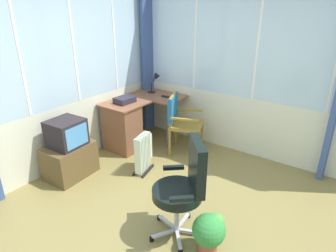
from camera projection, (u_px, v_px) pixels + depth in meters
ground at (178, 221)px, 3.32m from camera, size 4.85×5.02×0.06m
north_window_panel at (51, 76)px, 3.89m from camera, size 3.85×0.07×2.67m
east_window_panel at (256, 70)px, 4.25m from camera, size 0.07×4.02×2.67m
curtain_corner at (147, 60)px, 5.20m from camera, size 0.23×0.10×2.57m
desk at (125, 125)px, 4.75m from camera, size 1.26×0.91×0.77m
desk_lamp at (156, 80)px, 5.12m from camera, size 0.22×0.19×0.35m
tv_remote at (165, 97)px, 4.91m from camera, size 0.04×0.15×0.02m
paper_tray at (125, 100)px, 4.64m from camera, size 0.31×0.25×0.09m
wooden_armchair at (179, 116)px, 4.60m from camera, size 0.63×0.63×0.93m
office_chair at (185, 183)px, 2.87m from camera, size 0.61×0.61×1.05m
tv_on_stand at (69, 152)px, 4.00m from camera, size 0.67×0.48×0.82m
space_heater at (144, 153)px, 4.15m from camera, size 0.41×0.25×0.56m
potted_plant at (209, 231)px, 2.78m from camera, size 0.32×0.32×0.42m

